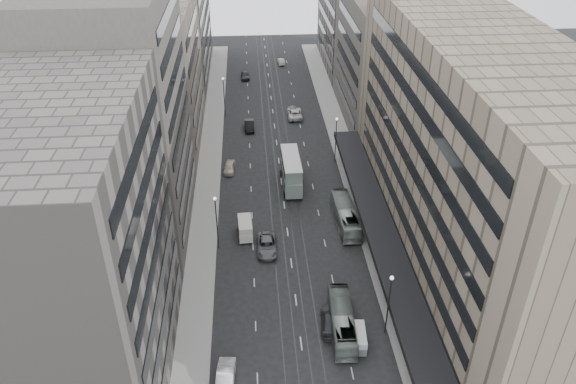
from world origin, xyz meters
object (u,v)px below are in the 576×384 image
object	(u,v)px
sedan_1	(225,378)
bus_far	(345,215)
panel_van	(245,228)
double_decker	(291,171)
vw_microbus	(358,338)
sedan_2	(267,245)
bus_near	(342,321)

from	to	relation	value
sedan_1	bus_far	bearing A→B (deg)	63.62
panel_van	sedan_1	bearing A→B (deg)	-98.30
panel_van	double_decker	bearing A→B (deg)	57.06
vw_microbus	sedan_2	distance (m)	20.01
bus_far	double_decker	world-z (taller)	double_decker
panel_van	sedan_1	xyz separation A→B (m)	(-2.29, -25.23, -0.62)
bus_far	sedan_2	xyz separation A→B (m)	(-11.60, -5.35, -0.74)
bus_far	vw_microbus	size ratio (longest dim) A/B	2.83
bus_far	vw_microbus	bearing A→B (deg)	82.79
bus_near	double_decker	size ratio (longest dim) A/B	1.08
bus_near	bus_far	bearing A→B (deg)	-97.14
double_decker	sedan_2	xyz separation A→B (m)	(-4.60, -16.46, -2.02)
bus_near	sedan_1	size ratio (longest dim) A/B	2.06
vw_microbus	panel_van	size ratio (longest dim) A/B	0.92
bus_far	panel_van	xyz separation A→B (m)	(-14.49, -1.97, -0.09)
bus_far	sedan_2	bearing A→B (deg)	23.16
bus_near	double_decker	xyz separation A→B (m)	(-3.31, 31.76, 1.38)
bus_far	panel_van	distance (m)	14.63
double_decker	vw_microbus	distance (m)	34.53
bus_far	sedan_1	xyz separation A→B (m)	(-16.78, -27.20, -0.71)
bus_far	vw_microbus	xyz separation A→B (m)	(-2.26, -23.05, -0.40)
bus_near	sedan_1	distance (m)	14.65
sedan_2	bus_far	bearing A→B (deg)	25.11
vw_microbus	sedan_1	distance (m)	15.11
panel_van	sedan_2	bearing A→B (deg)	-52.54
bus_far	vw_microbus	world-z (taller)	bus_far
bus_near	bus_far	xyz separation A→B (m)	(3.69, 20.66, 0.10)
double_decker	vw_microbus	xyz separation A→B (m)	(4.74, -34.16, -1.68)
bus_near	double_decker	bearing A→B (deg)	-81.06
sedan_1	sedan_2	bearing A→B (deg)	81.94
panel_van	sedan_1	size ratio (longest dim) A/B	0.85
bus_near	bus_far	world-z (taller)	bus_far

